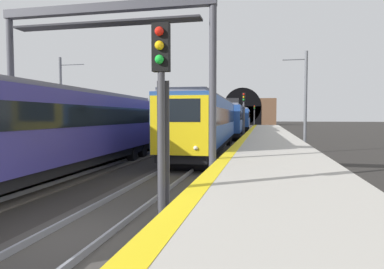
{
  "coord_description": "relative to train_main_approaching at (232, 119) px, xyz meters",
  "views": [
    {
      "loc": [
        -6.62,
        -4.02,
        2.73
      ],
      "look_at": [
        13.27,
        0.2,
        1.61
      ],
      "focal_mm": 31.77,
      "sensor_mm": 36.0,
      "label": 1
    }
  ],
  "objects": [
    {
      "name": "train_adjacent_platform",
      "position": [
        -20.89,
        4.66,
        -0.08
      ],
      "size": [
        39.93,
        3.41,
        4.81
      ],
      "rotation": [
        0.0,
        0.0,
        0.03
      ],
      "color": "navy",
      "rests_on": "ground_plane"
    },
    {
      "name": "ground_plane",
      "position": [
        -36.89,
        0.0,
        -2.32
      ],
      "size": [
        320.0,
        320.0,
        0.0
      ],
      "primitive_type": "plane",
      "color": "#282623"
    },
    {
      "name": "catenary_mast_near",
      "position": [
        -19.43,
        11.61,
        1.44
      ],
      "size": [
        0.22,
        2.15,
        7.3
      ],
      "color": "#595B60",
      "rests_on": "ground_plane"
    },
    {
      "name": "train_main_approaching",
      "position": [
        0.0,
        0.0,
        0.0
      ],
      "size": [
        57.57,
        3.36,
        4.95
      ],
      "rotation": [
        0.0,
        0.0,
        3.17
      ],
      "color": "#264C99",
      "rests_on": "ground_plane"
    },
    {
      "name": "platform_right",
      "position": [
        -36.89,
        -4.44,
        -1.78
      ],
      "size": [
        112.0,
        4.29,
        1.07
      ],
      "primitive_type": "cube",
      "color": "#ADA89E",
      "rests_on": "ground_plane"
    },
    {
      "name": "railway_signal_mid",
      "position": [
        -5.09,
        -1.79,
        0.89
      ],
      "size": [
        0.39,
        0.38,
        5.32
      ],
      "rotation": [
        0.0,
        0.0,
        3.14
      ],
      "color": "#4C4C54",
      "rests_on": "ground_plane"
    },
    {
      "name": "railway_signal_far",
      "position": [
        38.42,
        -1.79,
        0.88
      ],
      "size": [
        0.39,
        0.38,
        5.28
      ],
      "rotation": [
        0.0,
        0.0,
        3.14
      ],
      "color": "#38383D",
      "rests_on": "ground_plane"
    },
    {
      "name": "platform_right_edge_strip",
      "position": [
        -36.89,
        -2.55,
        -1.24
      ],
      "size": [
        112.0,
        0.5,
        0.01
      ],
      "primitive_type": "cube",
      "color": "yellow",
      "rests_on": "platform_right"
    },
    {
      "name": "railway_signal_near",
      "position": [
        -36.25,
        -1.79,
        0.58
      ],
      "size": [
        0.39,
        0.38,
        4.75
      ],
      "rotation": [
        0.0,
        0.0,
        3.14
      ],
      "color": "#38383D",
      "rests_on": "ground_plane"
    },
    {
      "name": "catenary_mast_far",
      "position": [
        -17.44,
        -6.96,
        1.49
      ],
      "size": [
        0.22,
        1.78,
        7.43
      ],
      "color": "#595B60",
      "rests_on": "ground_plane"
    },
    {
      "name": "track_main_line",
      "position": [
        -36.89,
        0.0,
        -2.28
      ],
      "size": [
        160.0,
        2.67,
        0.21
      ],
      "color": "#383533",
      "rests_on": "ground_plane"
    },
    {
      "name": "overhead_signal_gantry",
      "position": [
        -30.62,
        2.33,
        3.18
      ],
      "size": [
        0.7,
        9.13,
        7.24
      ],
      "color": "#3F3F47",
      "rests_on": "ground_plane"
    },
    {
      "name": "tunnel_portal",
      "position": [
        60.08,
        2.33,
        1.67
      ],
      "size": [
        2.66,
        19.82,
        11.1
      ],
      "color": "brown",
      "rests_on": "ground_plane"
    }
  ]
}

